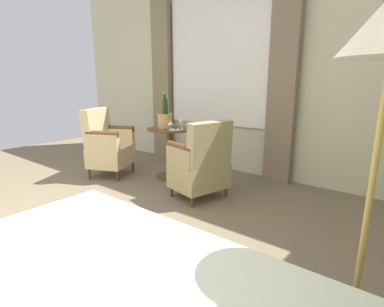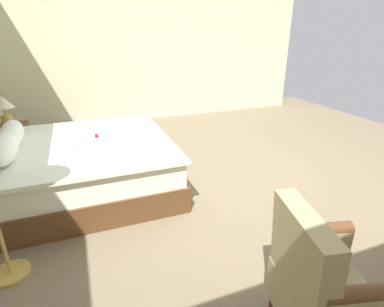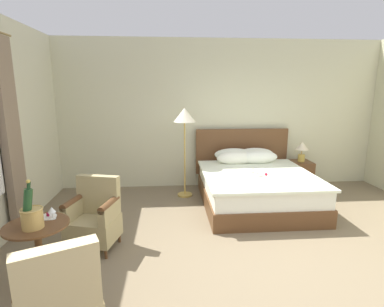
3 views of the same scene
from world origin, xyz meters
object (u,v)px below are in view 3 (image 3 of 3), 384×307
side_table_round (39,252)px  champagne_bucket (31,215)px  nightstand (300,175)px  wine_glass_near_edge (26,212)px  bedside_lamp (302,148)px  wine_glass_near_bucket (52,210)px  snack_plate (48,216)px  floor_lamp_brass (185,121)px  bed (254,184)px  armchair_by_window (94,217)px  armchair_facing_bed (59,300)px

side_table_round → champagne_bucket: champagne_bucket is taller
nightstand → wine_glass_near_edge: (-4.09, -2.77, 0.51)m
bedside_lamp → wine_glass_near_bucket: bedside_lamp is taller
snack_plate → floor_lamp_brass: bearing=57.5°
nightstand → side_table_round: 4.89m
bed → floor_lamp_brass: 1.68m
bedside_lamp → floor_lamp_brass: bearing=-173.5°
bed → wine_glass_near_edge: bearing=-145.0°
bedside_lamp → bed: bearing=-148.1°
champagne_bucket → floor_lamp_brass: bearing=59.2°
side_table_round → armchair_by_window: (0.35, 0.79, 0.00)m
floor_lamp_brass → champagne_bucket: 3.17m
champagne_bucket → wine_glass_near_edge: champagne_bucket is taller
bedside_lamp → snack_plate: 4.75m
nightstand → snack_plate: 4.77m
floor_lamp_brass → wine_glass_near_bucket: 2.95m
champagne_bucket → armchair_facing_bed: (0.46, -0.70, -0.39)m
side_table_round → champagne_bucket: bearing=-87.6°
champagne_bucket → wine_glass_near_bucket: bearing=61.3°
bed → side_table_round: bed is taller
bedside_lamp → wine_glass_near_bucket: bearing=-144.5°
floor_lamp_brass → snack_plate: size_ratio=9.39×
nightstand → floor_lamp_brass: floor_lamp_brass is taller
wine_glass_near_bucket → armchair_facing_bed: armchair_facing_bed is taller
bed → armchair_facing_bed: 3.73m
side_table_round → wine_glass_near_bucket: 0.42m
floor_lamp_brass → armchair_facing_bed: floor_lamp_brass is taller
armchair_by_window → champagne_bucket: bearing=-111.6°
floor_lamp_brass → side_table_round: floor_lamp_brass is taller
floor_lamp_brass → wine_glass_near_bucket: (-1.48, -2.47, -0.64)m
snack_plate → side_table_round: bearing=-106.1°
floor_lamp_brass → snack_plate: (-1.55, -2.43, -0.72)m
nightstand → floor_lamp_brass: (-2.36, -0.27, 1.15)m
wine_glass_near_edge → armchair_facing_bed: size_ratio=0.14×
bed → champagne_bucket: size_ratio=4.48×
bed → champagne_bucket: (-2.79, -2.21, 0.48)m
wine_glass_near_edge → side_table_round: bearing=-35.4°
snack_plate → nightstand: bearing=34.6°
bedside_lamp → wine_glass_near_edge: bedside_lamp is taller
nightstand → champagne_bucket: champagne_bucket is taller
bedside_lamp → wine_glass_near_bucket: size_ratio=3.14×
nightstand → armchair_by_window: size_ratio=0.62×
floor_lamp_brass → armchair_facing_bed: size_ratio=1.74×
wine_glass_near_bucket → snack_plate: size_ratio=0.72×
bedside_lamp → snack_plate: bearing=-145.4°
nightstand → snack_plate: snack_plate is taller
bedside_lamp → wine_glass_near_bucket: 4.72m
bed → snack_plate: bed is taller
nightstand → snack_plate: (-3.91, -2.70, 0.43)m
bed → snack_plate: bearing=-144.3°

